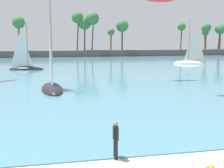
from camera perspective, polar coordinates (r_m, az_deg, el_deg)
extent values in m
cube|color=teal|center=(71.08, -9.28, 4.18)|extent=(220.00, 117.02, 0.06)
cube|color=#514C47|center=(89.49, -9.89, 5.57)|extent=(115.97, 6.00, 1.80)
cylinder|color=brown|center=(103.37, 16.84, 7.66)|extent=(0.72, 0.54, 5.29)
sphere|color=#38753D|center=(103.39, 16.90, 9.12)|extent=(2.13, 2.13, 2.13)
cylinder|color=brown|center=(102.90, 16.95, 8.06)|extent=(0.54, 0.67, 6.74)
sphere|color=#38753D|center=(102.96, 17.03, 9.93)|extent=(3.05, 3.05, 3.05)
cylinder|color=brown|center=(90.95, -5.08, 8.72)|extent=(0.57, 0.74, 7.78)
sphere|color=#38753D|center=(91.06, -5.11, 11.16)|extent=(3.80, 3.80, 3.80)
cylinder|color=brown|center=(89.80, -3.59, 9.16)|extent=(0.80, 0.85, 9.09)
sphere|color=#38753D|center=(89.98, -3.61, 12.05)|extent=(3.72, 3.72, 3.72)
cylinder|color=brown|center=(90.78, 1.90, 8.51)|extent=(0.64, 0.76, 7.04)
sphere|color=#38753D|center=(90.85, 1.92, 10.72)|extent=(3.57, 3.57, 3.57)
cylinder|color=brown|center=(90.77, -6.35, 9.20)|extent=(0.90, 0.50, 9.35)
sphere|color=#38753D|center=(90.96, -6.40, 12.14)|extent=(3.42, 3.42, 3.42)
cylinder|color=brown|center=(103.54, 19.34, 7.79)|extent=(0.54, 0.67, 6.16)
sphere|color=#38753D|center=(103.58, 19.42, 9.49)|extent=(3.04, 3.04, 3.04)
cylinder|color=brown|center=(103.76, 19.25, 7.87)|extent=(0.81, 0.86, 6.44)
sphere|color=#38753D|center=(103.80, 19.33, 9.63)|extent=(3.12, 3.12, 3.12)
cylinder|color=brown|center=(89.10, -16.79, 8.39)|extent=(0.70, 0.89, 7.73)
sphere|color=#38753D|center=(89.21, -16.89, 10.86)|extent=(3.38, 3.38, 3.38)
cylinder|color=brown|center=(96.60, 12.69, 8.28)|extent=(0.64, 0.46, 6.94)
sphere|color=#38753D|center=(96.67, 12.75, 10.33)|extent=(2.54, 2.54, 2.54)
cylinder|color=brown|center=(90.06, -0.19, 7.96)|extent=(0.58, 0.45, 5.29)
sphere|color=#38753D|center=(90.08, -0.19, 9.64)|extent=(2.06, 2.06, 2.06)
cylinder|color=black|center=(13.61, 0.59, -11.81)|extent=(0.15, 0.15, 0.86)
cylinder|color=black|center=(13.41, 0.77, -12.13)|extent=(0.15, 0.15, 0.86)
cube|color=black|center=(13.28, 0.68, -9.06)|extent=(0.21, 0.35, 0.58)
sphere|color=#9E7051|center=(13.16, 0.69, -7.36)|extent=(0.21, 0.21, 0.21)
cylinder|color=black|center=(13.50, 0.50, -8.93)|extent=(0.09, 0.09, 0.50)
cylinder|color=black|center=(13.07, 0.87, -9.52)|extent=(0.09, 0.09, 0.50)
ellipsoid|color=black|center=(31.03, -11.01, -1.16)|extent=(2.45, 6.88, 1.35)
cylinder|color=gray|center=(30.27, -11.22, 7.93)|extent=(0.20, 0.20, 8.46)
pyramid|color=silver|center=(31.43, -11.36, 6.78)|extent=(0.39, 3.05, 7.19)
ellipsoid|color=white|center=(64.91, 14.24, 3.67)|extent=(6.90, 4.18, 1.32)
cylinder|color=gray|center=(64.68, 14.10, 7.91)|extent=(0.20, 0.20, 8.27)
pyramid|color=silver|center=(64.80, 15.08, 7.33)|extent=(2.86, 1.23, 7.03)
ellipsoid|color=black|center=(52.64, -15.56, 2.57)|extent=(5.92, 2.69, 1.14)
cylinder|color=gray|center=(52.33, -15.44, 7.08)|extent=(0.17, 0.17, 7.13)
pyramid|color=silver|center=(52.58, -16.45, 6.46)|extent=(2.56, 0.62, 6.06)
ellipsoid|color=red|center=(39.05, 8.86, 15.10)|extent=(3.54, 1.56, 0.67)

